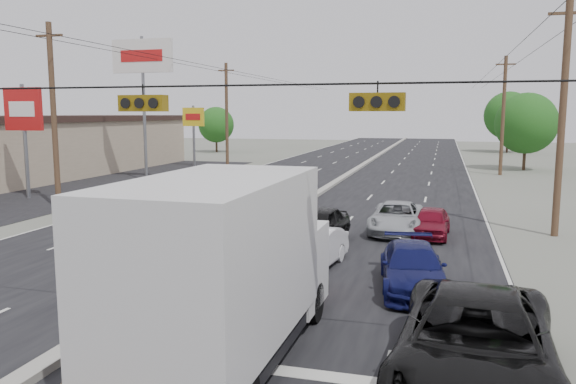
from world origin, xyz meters
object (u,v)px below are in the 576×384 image
object	(u,v)px
tree_left_far	(216,125)
oncoming_far	(282,190)
queue_car_e	(431,223)
queue_car_b	(311,250)
black_suv	(475,346)
utility_pole_right_c	(503,115)
box_truck	(227,268)
red_sedan	(268,269)
pole_sign_billboard	(143,65)
tree_right_far	(509,116)
queue_car_c	(397,218)
tan_sedan	(174,350)
utility_pole_right_b	(562,116)
utility_pole_left_c	(227,115)
queue_car_a	(316,227)
oncoming_near	(193,210)
tree_right_mid	(526,123)
utility_pole_left_b	(54,116)
pole_sign_mid	(24,115)
queue_car_d	(413,268)
pole_sign_far	(193,122)

from	to	relation	value
tree_left_far	oncoming_far	bearing A→B (deg)	-62.34
tree_left_far	queue_car_e	size ratio (longest dim) A/B	1.68
queue_car_b	black_suv	bearing A→B (deg)	-48.59
utility_pole_right_c	box_truck	world-z (taller)	utility_pole_right_c
utility_pole_right_c	red_sedan	bearing A→B (deg)	-104.81
queue_car_b	oncoming_far	distance (m)	14.46
pole_sign_billboard	black_suv	distance (m)	37.28
red_sedan	black_suv	world-z (taller)	black_suv
box_truck	utility_pole_right_c	bearing A→B (deg)	78.25
tree_right_far	queue_car_c	xyz separation A→B (m)	(-10.14, -56.14, -4.30)
tan_sedan	black_suv	world-z (taller)	black_suv
pole_sign_billboard	queue_car_b	xyz separation A→B (m)	(18.07, -20.88, -8.20)
tan_sedan	tree_right_far	bearing A→B (deg)	77.70
utility_pole_right_b	utility_pole_left_c	bearing A→B (deg)	135.00
tree_right_far	pole_sign_billboard	bearing A→B (deg)	-125.99
utility_pole_left_c	black_suv	distance (m)	45.59
pole_sign_billboard	queue_car_a	distance (m)	26.10
oncoming_near	tree_right_mid	bearing A→B (deg)	-120.20
oncoming_near	oncoming_far	bearing A→B (deg)	-105.57
red_sedan	queue_car_c	bearing A→B (deg)	80.92
utility_pole_left_c	tree_right_far	distance (m)	41.38
tan_sedan	queue_car_a	xyz separation A→B (m)	(0.00, 12.24, -0.06)
utility_pole_left_c	queue_car_e	size ratio (longest dim) A/B	2.75
tree_right_far	oncoming_near	bearing A→B (deg)	-108.91
tree_left_far	queue_car_c	xyz separation A→B (m)	(27.86, -46.14, -3.05)
tree_right_far	queue_car_b	distance (m)	64.24
box_truck	oncoming_near	distance (m)	15.13
pole_sign_billboard	tree_left_far	distance (m)	33.27
utility_pole_right_b	red_sedan	world-z (taller)	utility_pole_right_b
utility_pole_left_b	tree_left_far	size ratio (longest dim) A/B	1.63
pole_sign_billboard	queue_car_a	xyz separation A→B (m)	(17.50, -17.59, -8.10)
utility_pole_left_b	red_sedan	size ratio (longest dim) A/B	2.11
black_suv	tree_right_far	bearing A→B (deg)	87.71
utility_pole_left_b	utility_pole_right_b	xyz separation A→B (m)	(25.00, 0.00, 0.00)
tree_right_far	box_truck	distance (m)	71.50
red_sedan	pole_sign_billboard	bearing A→B (deg)	133.40
queue_car_c	queue_car_e	size ratio (longest dim) A/B	1.31
utility_pole_left_c	pole_sign_billboard	distance (m)	12.73
red_sedan	oncoming_far	xyz separation A→B (m)	(-4.40, 16.63, -0.03)
pole_sign_mid	pole_sign_billboard	bearing A→B (deg)	75.96
tree_right_far	utility_pole_left_b	bearing A→B (deg)	-117.39
queue_car_a	queue_car_d	size ratio (longest dim) A/B	0.99
pole_sign_far	tan_sedan	size ratio (longest dim) A/B	1.05
utility_pole_left_b	tree_right_mid	world-z (taller)	utility_pole_left_b
utility_pole_left_b	utility_pole_right_c	world-z (taller)	same
queue_car_a	tree_right_mid	bearing A→B (deg)	77.95
tree_right_far	queue_car_e	bearing A→B (deg)	-98.68
tree_right_mid	black_suv	bearing A→B (deg)	-98.21
pole_sign_billboard	queue_car_d	bearing A→B (deg)	-46.02
red_sedan	oncoming_near	world-z (taller)	red_sedan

